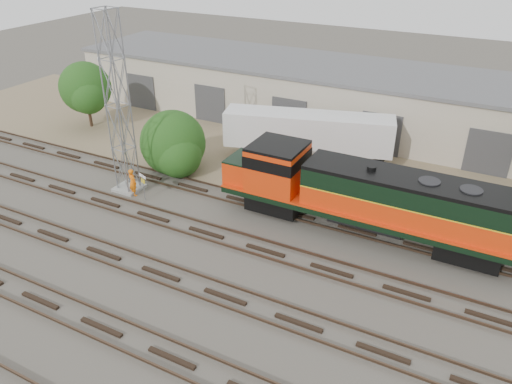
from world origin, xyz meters
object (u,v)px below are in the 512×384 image
at_px(locomotive, 363,196).
at_px(worker, 133,182).
at_px(semi_trailer, 312,133).
at_px(signal_tower, 118,109).

xyz_separation_m(locomotive, worker, (-15.14, -2.69, -1.51)).
height_order(locomotive, semi_trailer, locomotive).
distance_m(signal_tower, worker, 5.03).
relative_size(locomotive, signal_tower, 1.50).
bearing_deg(signal_tower, semi_trailer, 46.40).
height_order(signal_tower, semi_trailer, signal_tower).
xyz_separation_m(signal_tower, semi_trailer, (9.62, 10.10, -3.45)).
bearing_deg(worker, semi_trailer, -112.27).
relative_size(worker, semi_trailer, 0.15).
height_order(worker, semi_trailer, semi_trailer).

